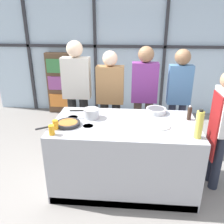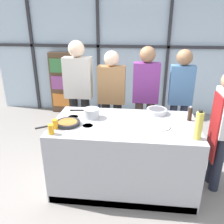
{
  "view_description": "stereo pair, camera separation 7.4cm",
  "coord_description": "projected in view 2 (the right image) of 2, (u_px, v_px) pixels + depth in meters",
  "views": [
    {
      "loc": [
        0.07,
        -2.71,
        2.16
      ],
      "look_at": [
        -0.17,
        0.1,
        1.02
      ],
      "focal_mm": 38.0,
      "sensor_mm": 36.0,
      "label": 1
    },
    {
      "loc": [
        0.14,
        -2.7,
        2.16
      ],
      "look_at": [
        -0.17,
        0.1,
        1.02
      ],
      "focal_mm": 38.0,
      "sensor_mm": 36.0,
      "label": 2
    }
  ],
  "objects": [
    {
      "name": "white_plate",
      "position": [
        159.0,
        126.0,
        2.86
      ],
      "size": [
        0.26,
        0.26,
        0.01
      ],
      "primitive_type": "cylinder",
      "color": "white",
      "rests_on": "demo_island"
    },
    {
      "name": "oil_bottle",
      "position": [
        199.0,
        125.0,
        2.53
      ],
      "size": [
        0.08,
        0.08,
        0.33
      ],
      "color": "#E0CC4C",
      "rests_on": "demo_island"
    },
    {
      "name": "spectator_far_left",
      "position": [
        79.0,
        89.0,
        3.88
      ],
      "size": [
        0.45,
        0.25,
        1.82
      ],
      "rotation": [
        0.0,
        0.0,
        3.14
      ],
      "color": "black",
      "rests_on": "ground_plane"
    },
    {
      "name": "spectator_center_left",
      "position": [
        112.0,
        96.0,
        3.86
      ],
      "size": [
        0.43,
        0.23,
        1.67
      ],
      "rotation": [
        0.0,
        0.0,
        3.14
      ],
      "color": "black",
      "rests_on": "ground_plane"
    },
    {
      "name": "spectator_center_right",
      "position": [
        145.0,
        93.0,
        3.78
      ],
      "size": [
        0.41,
        0.24,
        1.75
      ],
      "rotation": [
        0.0,
        0.0,
        3.14
      ],
      "color": "#47382D",
      "rests_on": "ground_plane"
    },
    {
      "name": "back_window_wall",
      "position": [
        133.0,
        53.0,
        5.29
      ],
      "size": [
        6.4,
        0.1,
        2.8
      ],
      "color": "silver",
      "rests_on": "ground_plane"
    },
    {
      "name": "frying_pan",
      "position": [
        67.0,
        123.0,
        2.91
      ],
      "size": [
        0.48,
        0.37,
        0.04
      ],
      "color": "#232326",
      "rests_on": "demo_island"
    },
    {
      "name": "demo_island",
      "position": [
        124.0,
        154.0,
        3.14
      ],
      "size": [
        1.82,
        0.98,
        0.92
      ],
      "color": "#A8AAB2",
      "rests_on": "ground_plane"
    },
    {
      "name": "juice_glass_far",
      "position": [
        55.0,
        124.0,
        2.8
      ],
      "size": [
        0.07,
        0.07,
        0.11
      ],
      "primitive_type": "cylinder",
      "color": "orange",
      "rests_on": "demo_island"
    },
    {
      "name": "spectator_far_right",
      "position": [
        180.0,
        95.0,
        3.72
      ],
      "size": [
        0.36,
        0.24,
        1.71
      ],
      "rotation": [
        0.0,
        0.0,
        3.14
      ],
      "color": "#232838",
      "rests_on": "ground_plane"
    },
    {
      "name": "chef",
      "position": [
        222.0,
        125.0,
        2.92
      ],
      "size": [
        0.22,
        0.38,
        1.58
      ],
      "rotation": [
        0.0,
        0.0,
        1.57
      ],
      "color": "#232838",
      "rests_on": "ground_plane"
    },
    {
      "name": "juice_glass_near",
      "position": [
        51.0,
        129.0,
        2.67
      ],
      "size": [
        0.07,
        0.07,
        0.11
      ],
      "primitive_type": "cylinder",
      "color": "orange",
      "rests_on": "demo_island"
    },
    {
      "name": "pepper_grinder",
      "position": [
        190.0,
        114.0,
        3.01
      ],
      "size": [
        0.05,
        0.05,
        0.2
      ],
      "color": "#332319",
      "rests_on": "demo_island"
    },
    {
      "name": "ground_plane",
      "position": [
        123.0,
        182.0,
        3.31
      ],
      "size": [
        18.0,
        18.0,
        0.0
      ],
      "primitive_type": "plane",
      "color": "gray"
    },
    {
      "name": "saucepan",
      "position": [
        91.0,
        113.0,
        3.1
      ],
      "size": [
        0.38,
        0.21,
        0.12
      ],
      "color": "silver",
      "rests_on": "demo_island"
    },
    {
      "name": "mixing_bowl",
      "position": [
        157.0,
        111.0,
        3.25
      ],
      "size": [
        0.28,
        0.28,
        0.07
      ],
      "color": "silver",
      "rests_on": "demo_island"
    },
    {
      "name": "bookshelf",
      "position": [
        62.0,
        83.0,
        5.55
      ],
      "size": [
        0.54,
        0.19,
        1.41
      ],
      "color": "brown",
      "rests_on": "ground_plane"
    }
  ]
}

